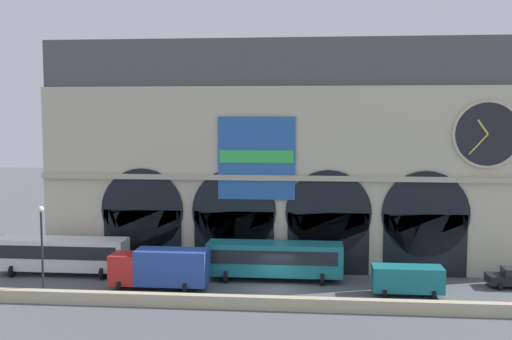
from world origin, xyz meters
The scene contains 8 objects.
ground_plane centered at (0.00, 0.00, 0.00)m, with size 200.00×200.00×0.00m, color #54565B.
quay_parapet_wall centered at (0.00, -4.88, 0.46)m, with size 90.00×0.70×0.91m, color #BCAD8C.
station_building centered at (0.03, 7.66, 9.69)m, with size 41.61×5.73×19.92m.
bus_west centered at (-18.32, 2.64, 1.78)m, with size 11.00×3.25×3.10m.
box_truck_midwest centered at (-8.99, -0.72, 1.70)m, with size 7.50×2.91×3.12m.
bus_center centered at (-0.35, 2.62, 1.78)m, with size 11.00×3.25×3.10m.
van_mideast centered at (9.80, -0.57, 1.25)m, with size 5.20×2.48×2.20m.
street_lamp_quayside centered at (-16.91, -4.08, 4.41)m, with size 0.44×0.44×6.90m.
Camera 1 is at (2.78, -46.08, 13.58)m, focal length 42.84 mm.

